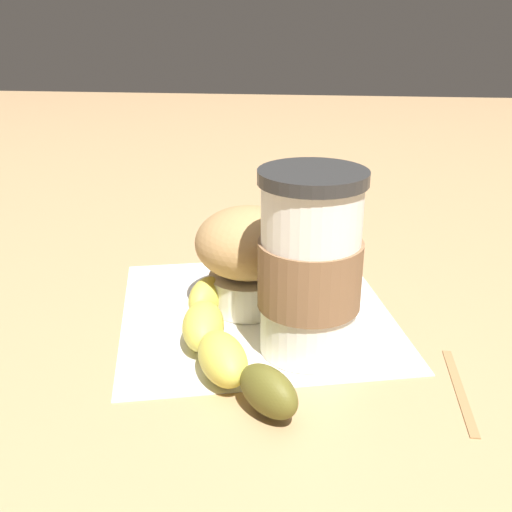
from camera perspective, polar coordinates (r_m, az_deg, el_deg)
The scene contains 7 objects.
ground_plane at distance 0.57m, azimuth -0.00°, elevation -5.40°, with size 3.00×3.00×0.00m, color tan.
paper_napkin at distance 0.57m, azimuth -0.00°, elevation -5.33°, with size 0.25×0.25×0.00m, color white.
coffee_cup at distance 0.48m, azimuth 5.15°, elevation -1.00°, with size 0.08×0.08×0.15m.
muffin at distance 0.55m, azimuth -0.76°, elevation 0.25°, with size 0.10×0.10×0.10m.
banana at distance 0.49m, azimuth -3.37°, elevation -7.98°, with size 0.12×0.20×0.04m.
sugar_packet at distance 0.71m, azimuth 1.83°, elevation 1.05°, with size 0.05×0.03×0.01m, color pink.
wooden_stirrer at distance 0.48m, azimuth 18.82°, elevation -11.93°, with size 0.11×0.01×0.00m, color #9E7547.
Camera 1 is at (-0.05, 0.50, 0.27)m, focal length 42.00 mm.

